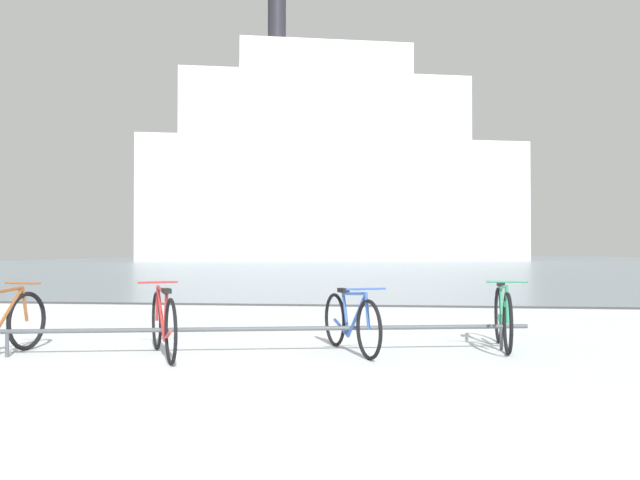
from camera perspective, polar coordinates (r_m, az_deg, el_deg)
ground at (r=57.53m, az=4.36°, el=-2.08°), size 80.00×132.00×0.08m
bike_rack at (r=7.42m, az=-5.11°, el=-7.88°), size 6.10×1.26×0.31m
bicycle_1 at (r=7.39m, az=-13.66°, el=-7.13°), size 0.86×1.59×0.81m
bicycle_2 at (r=7.47m, az=2.74°, el=-7.25°), size 0.79×1.54×0.77m
bicycle_3 at (r=8.06m, az=15.83°, el=-6.56°), size 0.46×1.67×0.83m
ferry_ship at (r=72.19m, az=0.83°, el=5.99°), size 42.71×20.83×29.19m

